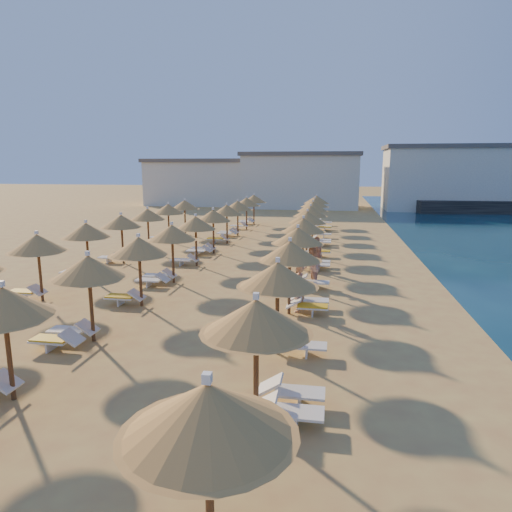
% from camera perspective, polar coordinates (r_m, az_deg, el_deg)
% --- Properties ---
extents(ground, '(220.00, 220.00, 0.00)m').
position_cam_1_polar(ground, '(18.72, -5.56, -6.16)').
color(ground, tan).
rests_on(ground, ground).
extents(hotel_blocks, '(48.33, 11.52, 8.10)m').
position_cam_1_polar(hotel_blocks, '(62.60, 8.01, 9.42)').
color(hotel_blocks, silver).
rests_on(hotel_blocks, ground).
extents(parasol_row_east, '(2.44, 44.31, 2.97)m').
position_cam_1_polar(parasol_row_east, '(22.67, 5.61, 3.13)').
color(parasol_row_east, brown).
rests_on(parasol_row_east, ground).
extents(parasol_row_west, '(2.44, 44.31, 2.97)m').
position_cam_1_polar(parasol_row_west, '(23.83, -8.90, 3.45)').
color(parasol_row_west, brown).
rests_on(parasol_row_west, ground).
extents(parasol_row_inland, '(2.44, 29.09, 2.97)m').
position_cam_1_polar(parasol_row_inland, '(25.56, -18.34, 3.53)').
color(parasol_row_inland, brown).
rests_on(parasol_row_inland, ground).
extents(loungers, '(13.37, 42.50, 0.66)m').
position_cam_1_polar(loungers, '(23.54, -5.45, -1.66)').
color(loungers, silver).
rests_on(loungers, ground).
extents(beachgoer_b, '(1.01, 1.11, 1.86)m').
position_cam_1_polar(beachgoer_b, '(21.43, 7.01, -1.38)').
color(beachgoer_b, tan).
rests_on(beachgoer_b, ground).
extents(beachgoer_c, '(0.91, 1.18, 1.87)m').
position_cam_1_polar(beachgoer_c, '(24.57, 7.58, 0.25)').
color(beachgoer_c, tan).
rests_on(beachgoer_c, ground).
extents(beachgoer_a, '(0.50, 0.72, 1.90)m').
position_cam_1_polar(beachgoer_a, '(17.71, 5.33, -3.97)').
color(beachgoer_a, tan).
rests_on(beachgoer_a, ground).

